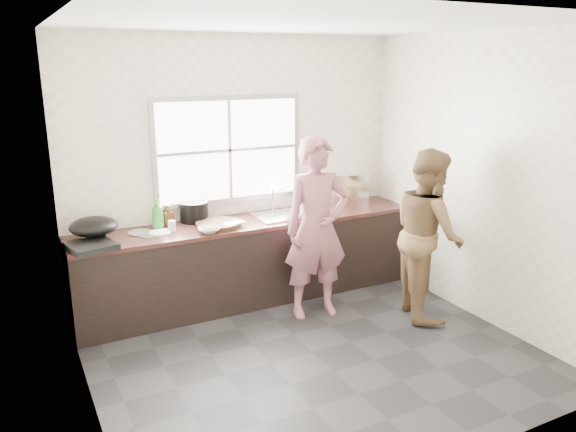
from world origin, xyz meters
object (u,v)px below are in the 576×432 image
woman (317,234)px  person_side (428,233)px  burner (91,246)px  bottle_brown_tall (169,216)px  bowl_crabs (305,213)px  plate_food (160,232)px  cutting_board (218,224)px  bowl_mince (209,230)px  wok (94,226)px  dish_rack (346,187)px  glass_jar (172,226)px  pot_lid_left (140,232)px  bottle_brown_short (195,214)px  bowl_held (293,217)px  black_pot (194,212)px  pot_lid_right (151,235)px  bottle_green (157,214)px

woman → person_side: (0.97, -0.48, -0.00)m
woman → burner: (-2.01, 0.41, 0.06)m
person_side → bottle_brown_tall: bearing=79.9°
bowl_crabs → plate_food: (-1.52, 0.08, -0.03)m
plate_food → burner: size_ratio=0.56×
cutting_board → bottle_brown_tall: bearing=146.4°
person_side → cutting_board: (-1.75, 1.05, 0.06)m
woman → plate_food: 1.49m
cutting_board → bowl_mince: bowl_mince is taller
person_side → bowl_mince: size_ratio=8.42×
wok → dish_rack: (2.83, 0.22, 0.03)m
woman → glass_jar: woman is taller
person_side → pot_lid_left: size_ratio=7.22×
bottle_brown_short → burner: 1.16m
bottle_brown_short → wok: 1.04m
bowl_held → dish_rack: 1.02m
bowl_crabs → black_pot: black_pot is taller
person_side → pot_lid_left: 2.75m
woman → wok: bearing=170.7°
pot_lid_right → dish_rack: bearing=6.6°
wok → pot_lid_left: wok is taller
pot_lid_left → pot_lid_right: same height
person_side → pot_lid_left: bearing=86.2°
person_side → bowl_mince: 2.11m
woman → dish_rack: bearing=52.6°
wok → dish_rack: dish_rack is taller
bottle_green → bottle_brown_tall: bottle_green is taller
person_side → black_pot: 2.32m
bottle_brown_short → wok: (-1.01, -0.22, 0.06)m
plate_food → woman: bearing=-24.0°
black_pot → dish_rack: size_ratio=0.63×
pot_lid_right → bowl_mince: bearing=-18.5°
dish_rack → bottle_brown_short: bearing=-164.8°
woman → wok: (-1.95, 0.63, 0.18)m
cutting_board → wok: wok is taller
bowl_crabs → bowl_held: (-0.20, -0.09, -0.00)m
bowl_held → dish_rack: size_ratio=0.44×
bottle_green → glass_jar: bearing=-55.1°
bottle_brown_short → pot_lid_right: (-0.52, -0.27, -0.07)m
bowl_crabs → bowl_held: bearing=-156.3°
glass_jar → burner: (-0.77, -0.21, -0.02)m
bottle_green → bottle_brown_short: 0.42m
bowl_crabs → bottle_brown_short: size_ratio=1.42×
cutting_board → dish_rack: size_ratio=0.98×
plate_food → bottle_green: bottle_green is taller
bowl_mince → glass_jar: bearing=144.5°
bowl_mince → wok: (-1.00, 0.22, 0.12)m
bottle_green → burner: (-0.67, -0.35, -0.12)m
bowl_crabs → bottle_green: bearing=170.9°
bottle_brown_tall → person_side: bearing=-31.5°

